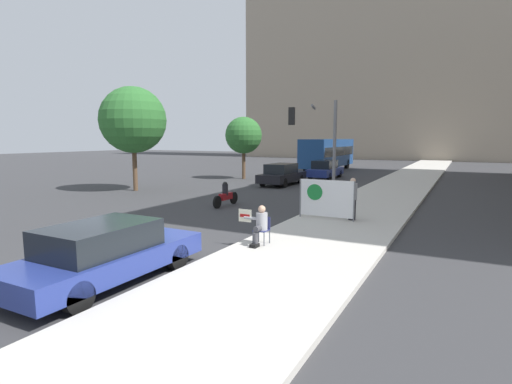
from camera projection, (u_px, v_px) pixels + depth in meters
name	position (u px, v px, depth m)	size (l,w,h in m)	color
ground_plane	(121.00, 270.00, 9.98)	(160.00, 160.00, 0.00)	#38383A
sidewalk_curb	(381.00, 198.00, 21.47)	(4.09, 90.00, 0.14)	beige
building_backdrop_far	(408.00, 33.00, 62.79)	(52.00, 12.00, 39.39)	gray
seated_protester	(260.00, 224.00, 11.81)	(0.95, 0.77, 1.16)	#474C56
pedestrian_behind	(352.00, 199.00, 15.33)	(0.34, 0.34, 1.63)	black
protest_banner	(326.00, 198.00, 15.49)	(2.22, 0.06, 1.54)	slate
traffic_light_pole	(317.00, 135.00, 19.24)	(2.26, 2.03, 4.92)	slate
parked_car_curbside	(105.00, 253.00, 9.02)	(1.88, 4.68, 1.38)	navy
car_on_road_nearest	(282.00, 174.00, 28.18)	(1.83, 4.76, 1.51)	black
car_on_road_midblock	(325.00, 169.00, 32.67)	(1.74, 4.74, 1.50)	navy
city_bus_on_road	(328.00, 152.00, 41.09)	(2.58, 10.44, 3.19)	navy
motorcycle_on_road	(226.00, 195.00, 19.33)	(0.28, 2.11, 1.20)	maroon
street_tree_near_curb	(133.00, 120.00, 24.61)	(4.08, 4.08, 6.44)	brown
street_tree_midblock	(244.00, 135.00, 32.07)	(2.95, 2.95, 5.00)	brown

